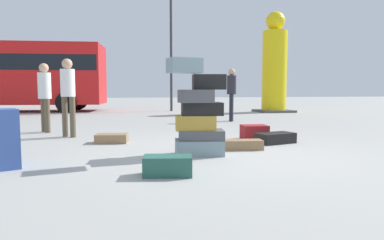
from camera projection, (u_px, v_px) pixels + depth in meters
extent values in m
plane|color=#9E9E99|center=(216.00, 154.00, 5.41)|extent=(80.00, 80.00, 0.00)
cube|color=gray|center=(199.00, 147.00, 5.37)|extent=(0.78, 0.54, 0.24)
cube|color=#4C4C51|center=(201.00, 135.00, 5.38)|extent=(0.77, 0.55, 0.15)
cube|color=#B28C33|center=(195.00, 123.00, 5.36)|extent=(0.66, 0.46, 0.23)
cube|color=black|center=(202.00, 109.00, 5.37)|extent=(0.66, 0.45, 0.20)
cube|color=#4C4C51|center=(196.00, 96.00, 5.26)|extent=(0.53, 0.36, 0.20)
cube|color=black|center=(209.00, 82.00, 5.49)|extent=(0.55, 0.38, 0.24)
cube|color=gray|center=(184.00, 66.00, 4.98)|extent=(0.53, 0.39, 0.22)
cube|color=#26594C|center=(168.00, 166.00, 4.07)|extent=(0.62, 0.40, 0.24)
cube|color=maroon|center=(254.00, 132.00, 7.07)|extent=(0.54, 0.45, 0.29)
cube|color=olive|center=(112.00, 138.00, 6.59)|extent=(0.64, 0.45, 0.17)
cube|color=#334F99|center=(6.00, 138.00, 4.46)|extent=(0.43, 0.51, 0.77)
cube|color=black|center=(275.00, 138.00, 6.53)|extent=(0.81, 0.58, 0.20)
cube|color=olive|center=(242.00, 145.00, 5.85)|extent=(0.71, 0.36, 0.17)
cylinder|color=brown|center=(65.00, 117.00, 7.41)|extent=(0.12, 0.12, 0.88)
cylinder|color=brown|center=(73.00, 117.00, 7.32)|extent=(0.12, 0.12, 0.88)
cylinder|color=white|center=(68.00, 83.00, 7.30)|extent=(0.30, 0.30, 0.59)
sphere|color=tan|center=(67.00, 64.00, 7.27)|extent=(0.22, 0.22, 0.22)
cylinder|color=black|center=(232.00, 108.00, 11.23)|extent=(0.12, 0.12, 0.88)
cylinder|color=black|center=(231.00, 108.00, 11.02)|extent=(0.12, 0.12, 0.88)
cylinder|color=#26262D|center=(232.00, 85.00, 11.06)|extent=(0.30, 0.30, 0.61)
sphere|color=tan|center=(232.00, 72.00, 11.02)|extent=(0.22, 0.22, 0.22)
cylinder|color=brown|center=(44.00, 115.00, 8.28)|extent=(0.12, 0.12, 0.81)
cylinder|color=brown|center=(47.00, 116.00, 8.12)|extent=(0.12, 0.12, 0.81)
cylinder|color=white|center=(44.00, 86.00, 8.14)|extent=(0.30, 0.30, 0.62)
sphere|color=tan|center=(44.00, 68.00, 8.10)|extent=(0.22, 0.22, 0.22)
cylinder|color=yellow|center=(274.00, 72.00, 15.64)|extent=(1.11, 1.11, 3.69)
sphere|color=yellow|center=(275.00, 21.00, 15.44)|extent=(0.86, 0.86, 0.86)
cube|color=#4C4C4C|center=(274.00, 111.00, 15.80)|extent=(1.55, 1.55, 0.10)
cube|color=red|center=(13.00, 74.00, 16.04)|extent=(8.46, 3.24, 2.80)
cube|color=black|center=(12.00, 64.00, 16.00)|extent=(8.30, 3.24, 0.70)
cylinder|color=black|center=(78.00, 101.00, 17.68)|extent=(0.92, 0.33, 0.90)
cylinder|color=black|center=(66.00, 103.00, 15.21)|extent=(0.92, 0.33, 0.90)
cylinder|color=#333338|center=(171.00, 45.00, 16.28)|extent=(0.12, 0.12, 6.26)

